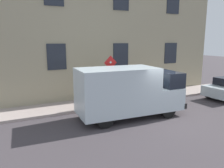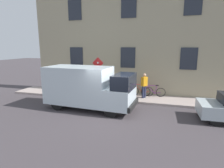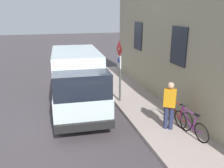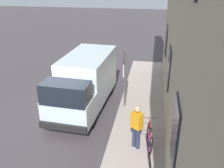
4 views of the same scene
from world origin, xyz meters
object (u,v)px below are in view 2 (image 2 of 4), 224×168
sign_post_stacked (98,72)px  bicycle_purple (153,92)px  delivery_van (88,87)px  pedestrian (144,85)px  bicycle_red (141,91)px

sign_post_stacked → bicycle_purple: sign_post_stacked is taller
delivery_van → pedestrian: delivery_van is taller
sign_post_stacked → bicycle_red: (1.35, -2.81, -1.44)m
sign_post_stacked → bicycle_purple: 4.15m
sign_post_stacked → bicycle_red: bearing=-64.3°
bicycle_red → sign_post_stacked: bearing=20.6°
bicycle_purple → bicycle_red: size_ratio=1.00×
bicycle_red → pedestrian: bearing=111.1°
sign_post_stacked → pedestrian: bearing=-74.2°
bicycle_purple → bicycle_red: 0.84m
pedestrian → bicycle_red: bearing=-27.2°
delivery_van → bicycle_purple: 4.91m
bicycle_purple → bicycle_red: bearing=-6.5°
delivery_van → bicycle_red: bearing=53.2°
bicycle_purple → pedestrian: bearing=33.0°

